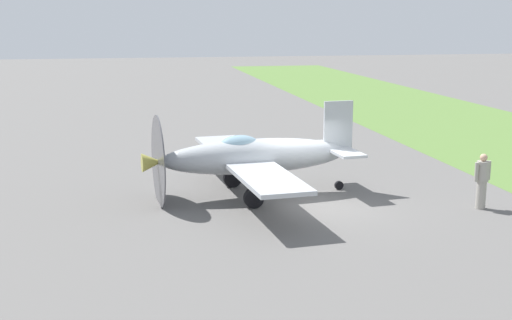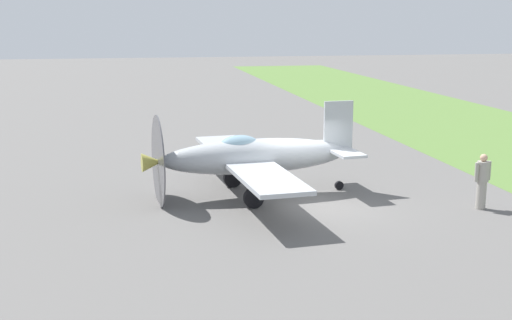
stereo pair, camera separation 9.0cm
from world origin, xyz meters
The scene contains 3 objects.
ground_plane centered at (0.00, 0.00, 0.00)m, with size 160.00×160.00×0.00m, color #605E5B.
airplane_lead centered at (1.33, 1.79, 1.34)m, with size 9.02×7.14×3.20m.
ground_crew_chief centered at (-1.46, -4.88, 0.91)m, with size 0.38×0.61×1.73m.
Camera 1 is at (-19.37, 5.75, 5.79)m, focal length 46.26 mm.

